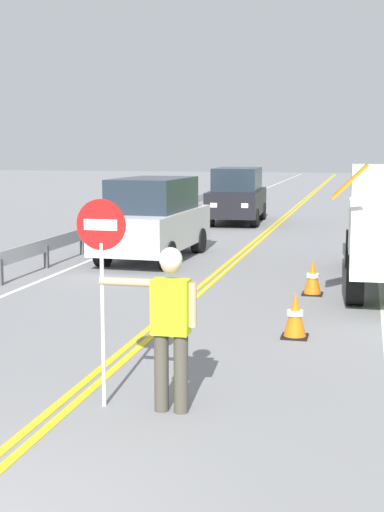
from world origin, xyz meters
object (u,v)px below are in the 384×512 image
object	(u,v)px
oncoming_suv_nearest	(153,218)
traffic_cone_mid	(313,278)
traffic_cone_lead	(295,316)
oncoming_suv_second	(237,195)
stop_sign_paddle	(102,256)
flagger_worker	(170,319)

from	to	relation	value
oncoming_suv_nearest	traffic_cone_mid	bearing A→B (deg)	-40.32
traffic_cone_lead	traffic_cone_mid	size ratio (longest dim) A/B	1.00
oncoming_suv_nearest	oncoming_suv_second	distance (m)	9.50
traffic_cone_lead	traffic_cone_mid	distance (m)	3.35
traffic_cone_mid	oncoming_suv_second	bearing A→B (deg)	106.13
stop_sign_paddle	flagger_worker	bearing A→B (deg)	0.33
stop_sign_paddle	oncoming_suv_second	bearing A→B (deg)	95.67
oncoming_suv_nearest	traffic_cone_mid	distance (m)	5.75
traffic_cone_mid	stop_sign_paddle	bearing A→B (deg)	-104.98
oncoming_suv_nearest	traffic_cone_mid	world-z (taller)	oncoming_suv_nearest
flagger_worker	traffic_cone_lead	distance (m)	3.69
oncoming_suv_second	traffic_cone_lead	size ratio (longest dim) A/B	6.69
flagger_worker	oncoming_suv_nearest	xyz separation A→B (m)	(-3.29, 10.51, 0.01)
traffic_cone_lead	oncoming_suv_nearest	bearing A→B (deg)	121.53
oncoming_suv_nearest	flagger_worker	bearing A→B (deg)	-72.64
stop_sign_paddle	traffic_cone_lead	distance (m)	4.15
stop_sign_paddle	traffic_cone_mid	distance (m)	7.20
traffic_cone_lead	traffic_cone_mid	xyz separation A→B (m)	(0.03, 3.35, 0.00)
flagger_worker	traffic_cone_lead	world-z (taller)	flagger_worker
oncoming_suv_nearest	stop_sign_paddle	bearing A→B (deg)	-76.53
flagger_worker	traffic_cone_mid	world-z (taller)	flagger_worker
oncoming_suv_second	traffic_cone_lead	world-z (taller)	oncoming_suv_second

